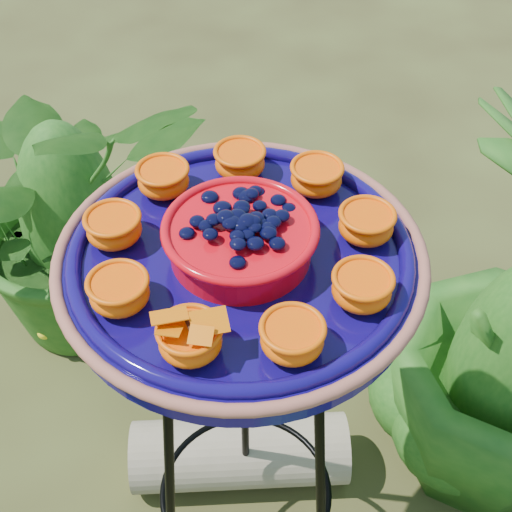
# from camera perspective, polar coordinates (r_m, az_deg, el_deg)

# --- Properties ---
(tripod_stand) EXTENTS (0.42, 0.42, 0.99)m
(tripod_stand) POSITION_cam_1_polar(r_m,az_deg,el_deg) (1.33, -0.94, -13.23)
(tripod_stand) COLOR black
(tripod_stand) RESTS_ON ground
(feeder_dish) EXTENTS (0.59, 0.59, 0.12)m
(feeder_dish) POSITION_cam_1_polar(r_m,az_deg,el_deg) (0.99, -1.23, 0.10)
(feeder_dish) COLOR #0E0650
(feeder_dish) RESTS_ON tripod_stand
(driftwood_log) EXTENTS (0.57, 0.31, 0.18)m
(driftwood_log) POSITION_cam_1_polar(r_m,az_deg,el_deg) (1.89, -1.30, -15.44)
(driftwood_log) COLOR gray
(driftwood_log) RESTS_ON ground
(shrub_back_left) EXTENTS (1.00, 0.97, 0.84)m
(shrub_back_left) POSITION_cam_1_polar(r_m,az_deg,el_deg) (2.06, -14.65, 3.72)
(shrub_back_left) COLOR #1A4C14
(shrub_back_left) RESTS_ON ground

